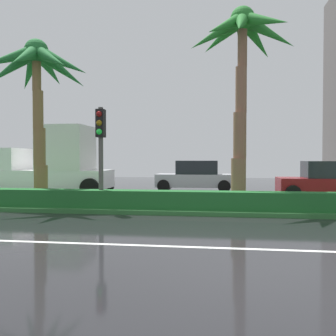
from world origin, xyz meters
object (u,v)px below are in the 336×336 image
object	(u,v)px
car_in_traffic_leading	(195,176)
car_in_traffic_second	(328,181)
traffic_signal_median_left	(101,138)
palm_tree_centre_left	(242,48)
box_truck_lead	(48,164)
palm_tree_mid_left	(38,74)

from	to	relation	value
car_in_traffic_leading	car_in_traffic_second	bearing A→B (deg)	151.56
traffic_signal_median_left	car_in_traffic_second	distance (m)	10.46
car_in_traffic_second	car_in_traffic_leading	bearing A→B (deg)	-28.44
traffic_signal_median_left	palm_tree_centre_left	bearing A→B (deg)	20.02
box_truck_lead	palm_tree_mid_left	bearing A→B (deg)	111.70
palm_tree_mid_left	car_in_traffic_second	distance (m)	13.17
box_truck_lead	car_in_traffic_second	size ratio (longest dim) A/B	1.49
palm_tree_centre_left	box_truck_lead	world-z (taller)	palm_tree_centre_left
box_truck_lead	car_in_traffic_leading	distance (m)	7.97
palm_tree_mid_left	traffic_signal_median_left	xyz separation A→B (m)	(2.85, -1.08, -2.55)
traffic_signal_median_left	car_in_traffic_leading	size ratio (longest dim) A/B	0.80
traffic_signal_median_left	box_truck_lead	world-z (taller)	traffic_signal_median_left
palm_tree_mid_left	palm_tree_centre_left	xyz separation A→B (m)	(7.70, 0.68, 0.85)
palm_tree_mid_left	palm_tree_centre_left	world-z (taller)	palm_tree_centre_left
traffic_signal_median_left	car_in_traffic_second	size ratio (longest dim) A/B	0.80
palm_tree_mid_left	car_in_traffic_leading	xyz separation A→B (m)	(5.57, 7.45, -4.25)
palm_tree_mid_left	car_in_traffic_second	size ratio (longest dim) A/B	1.45
car_in_traffic_leading	car_in_traffic_second	xyz separation A→B (m)	(6.21, -3.36, 0.00)
palm_tree_centre_left	car_in_traffic_second	xyz separation A→B (m)	(4.08, 3.41, -5.10)
palm_tree_centre_left	car_in_traffic_leading	bearing A→B (deg)	107.46
car_in_traffic_second	traffic_signal_median_left	bearing A→B (deg)	30.11
palm_tree_mid_left	car_in_traffic_leading	distance (m)	10.23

